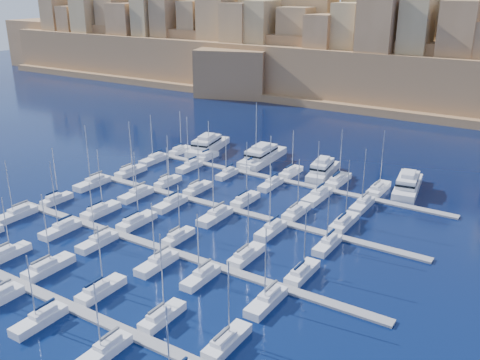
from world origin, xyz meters
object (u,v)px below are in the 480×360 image
Objects in this scene: motor_yacht_b at (262,155)px; motor_yacht_d at (408,185)px; sailboat_2 at (48,267)px; sailboat_4 at (162,316)px; motor_yacht_a at (208,145)px; motor_yacht_c at (323,170)px.

motor_yacht_d is at bearing -1.64° from motor_yacht_b.
sailboat_4 is (25.69, -0.57, -0.01)m from sailboat_2.
motor_yacht_a is at bearing -179.89° from motor_yacht_b.
motor_yacht_b is 1.12× the size of motor_yacht_d.
motor_yacht_c is (19.52, 69.17, 0.98)m from sailboat_2.
sailboat_2 is at bearing -120.24° from motor_yacht_d.
sailboat_2 is 1.01× the size of sailboat_4.
motor_yacht_a is at bearing 121.28° from sailboat_4.
sailboat_2 is 0.81× the size of motor_yacht_d.
sailboat_2 is 81.08m from motor_yacht_d.
motor_yacht_c and motor_yacht_d have the same top height.
motor_yacht_c is at bearing -6.08° from motor_yacht_b.
motor_yacht_a is 37.46m from motor_yacht_c.
sailboat_2 is 0.72× the size of motor_yacht_b.
sailboat_2 is at bearing -105.76° from motor_yacht_c.
sailboat_2 is at bearing -90.48° from motor_yacht_b.
sailboat_4 is 83.93m from motor_yacht_a.
motor_yacht_b is 19.04m from motor_yacht_c.
sailboat_2 is 71.20m from motor_yacht_b.
motor_yacht_a is 1.14× the size of motor_yacht_d.
sailboat_4 is 0.71× the size of motor_yacht_a.
motor_yacht_c is (37.41, -1.98, 0.00)m from motor_yacht_a.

